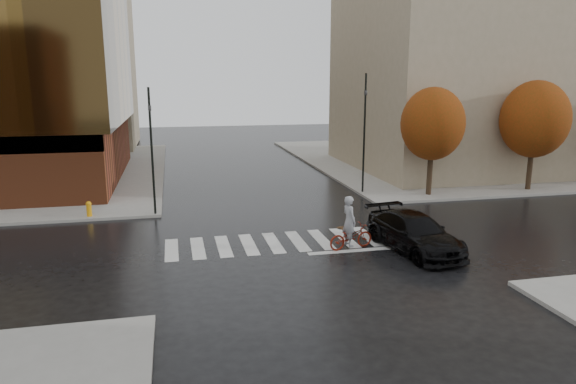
% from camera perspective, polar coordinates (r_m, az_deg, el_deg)
% --- Properties ---
extents(ground, '(120.00, 120.00, 0.00)m').
position_cam_1_polar(ground, '(22.54, 1.38, -5.86)').
color(ground, black).
rests_on(ground, ground).
extents(sidewalk_ne, '(30.00, 30.00, 0.15)m').
position_cam_1_polar(sidewalk_ne, '(49.81, 19.24, 3.62)').
color(sidewalk_ne, gray).
rests_on(sidewalk_ne, ground).
extents(crosswalk, '(12.00, 3.00, 0.01)m').
position_cam_1_polar(crosswalk, '(23.00, 1.08, -5.47)').
color(crosswalk, silver).
rests_on(crosswalk, ground).
extents(building_ne_tan, '(16.00, 16.00, 18.00)m').
position_cam_1_polar(building_ne_tan, '(43.87, 18.34, 14.51)').
color(building_ne_tan, gray).
rests_on(building_ne_tan, sidewalk_ne).
extents(building_nw_far, '(14.00, 12.00, 20.00)m').
position_cam_1_polar(building_nw_far, '(58.83, -24.07, 14.35)').
color(building_nw_far, gray).
rests_on(building_nw_far, sidewalk_nw).
extents(tree_ne_a, '(3.80, 3.80, 6.50)m').
position_cam_1_polar(tree_ne_a, '(32.12, 15.77, 7.28)').
color(tree_ne_a, black).
rests_on(tree_ne_a, sidewalk_ne).
extents(tree_ne_b, '(4.20, 4.20, 6.89)m').
position_cam_1_polar(tree_ne_b, '(35.97, 25.72, 7.28)').
color(tree_ne_b, black).
rests_on(tree_ne_b, sidewalk_ne).
extents(sedan, '(2.92, 5.59, 1.55)m').
position_cam_1_polar(sedan, '(22.21, 13.86, -4.41)').
color(sedan, black).
rests_on(sedan, ground).
extents(cyclist, '(2.13, 1.10, 2.31)m').
position_cam_1_polar(cyclist, '(21.93, 6.93, -4.31)').
color(cyclist, maroon).
rests_on(cyclist, ground).
extents(traffic_light_nw, '(0.18, 0.16, 6.54)m').
position_cam_1_polar(traffic_light_nw, '(27.27, -14.93, 5.11)').
color(traffic_light_nw, black).
rests_on(traffic_light_nw, sidewalk_nw).
extents(traffic_light_ne, '(0.19, 0.21, 7.29)m').
position_cam_1_polar(traffic_light_ne, '(32.04, 8.50, 7.31)').
color(traffic_light_ne, black).
rests_on(traffic_light_ne, sidewalk_ne).
extents(fire_hydrant, '(0.28, 0.28, 0.79)m').
position_cam_1_polar(fire_hydrant, '(28.34, -21.25, -1.67)').
color(fire_hydrant, orange).
rests_on(fire_hydrant, sidewalk_nw).
extents(manhole, '(0.75, 0.75, 0.01)m').
position_cam_1_polar(manhole, '(25.09, 6.11, -4.01)').
color(manhole, '#482F19').
rests_on(manhole, ground).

